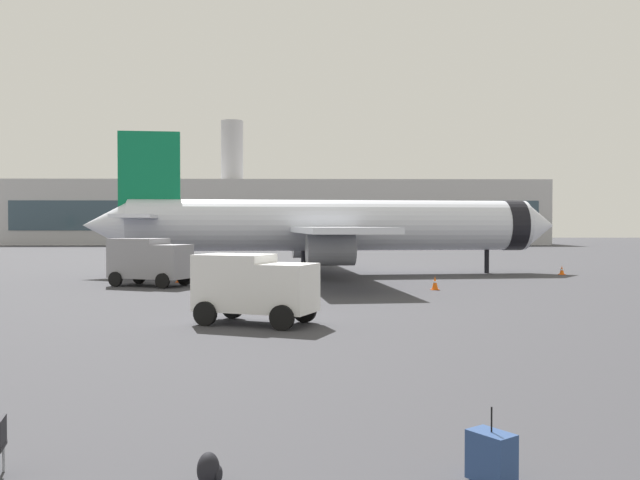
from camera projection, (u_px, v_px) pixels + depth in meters
The scene contains 10 objects.
airplane_at_gate at pixel (330, 226), 50.32m from camera, with size 35.77×32.33×10.50m.
service_truck at pixel (149, 260), 40.76m from camera, with size 5.28×3.96×2.90m.
cargo_van at pixel (254, 285), 24.99m from camera, with size 4.83×3.64×2.60m.
safety_cone_near at pixel (562, 270), 50.19m from camera, with size 0.44×0.44×0.67m.
safety_cone_mid at pixel (179, 277), 43.38m from camera, with size 0.44×0.44×0.72m.
safety_cone_far at pixel (222, 266), 55.85m from camera, with size 0.44×0.44×0.62m.
safety_cone_outer at pixel (435, 283), 38.36m from camera, with size 0.44×0.44×0.80m.
rolling_suitcase at pixel (491, 457), 9.53m from camera, with size 0.70×0.75×1.10m.
traveller_backpack at pixel (209, 470), 9.45m from camera, with size 0.36×0.40×0.48m.
terminal_building at pixel (277, 212), 133.04m from camera, with size 104.04×16.29×24.38m.
Camera 1 is at (0.32, -3.23, 3.68)m, focal length 37.68 mm.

